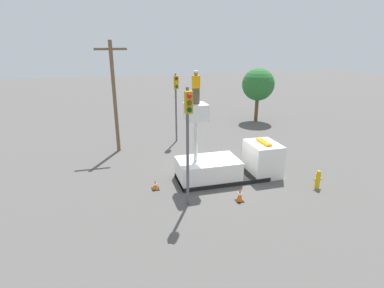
% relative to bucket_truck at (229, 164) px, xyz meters
% --- Properties ---
extents(ground_plane, '(120.00, 120.00, 0.00)m').
position_rel_bucket_truck_xyz_m(ground_plane, '(-0.44, 0.00, -0.92)').
color(ground_plane, '#565451').
extents(bucket_truck, '(6.21, 2.30, 4.67)m').
position_rel_bucket_truck_xyz_m(bucket_truck, '(0.00, 0.00, 0.00)').
color(bucket_truck, black).
rests_on(bucket_truck, ground).
extents(worker, '(0.40, 0.26, 1.75)m').
position_rel_bucket_truck_xyz_m(worker, '(-2.07, 0.00, 4.62)').
color(worker, brown).
rests_on(worker, bucket_truck).
extents(traffic_light_pole, '(0.34, 0.57, 5.93)m').
position_rel_bucket_truck_xyz_m(traffic_light_pole, '(-3.16, -2.51, 3.25)').
color(traffic_light_pole, '#515156').
rests_on(traffic_light_pole, ground).
extents(traffic_light_across, '(0.34, 0.57, 5.51)m').
position_rel_bucket_truck_xyz_m(traffic_light_across, '(-1.49, 7.67, 2.97)').
color(traffic_light_across, '#515156').
rests_on(traffic_light_across, ground).
extents(fire_hydrant, '(0.50, 0.26, 1.08)m').
position_rel_bucket_truck_xyz_m(fire_hydrant, '(4.32, -2.59, -0.39)').
color(fire_hydrant, gold).
rests_on(fire_hydrant, ground).
extents(traffic_cone_rear, '(0.42, 0.42, 0.55)m').
position_rel_bucket_truck_xyz_m(traffic_cone_rear, '(-4.51, -0.33, -0.66)').
color(traffic_cone_rear, black).
rests_on(traffic_cone_rear, ground).
extents(traffic_cone_curbside, '(0.39, 0.39, 0.78)m').
position_rel_bucket_truck_xyz_m(traffic_cone_curbside, '(-0.50, -2.80, -0.55)').
color(traffic_cone_curbside, black).
rests_on(traffic_cone_curbside, ground).
extents(tree_left_bg, '(3.22, 3.22, 5.39)m').
position_rel_bucket_truck_xyz_m(tree_left_bg, '(7.93, 12.12, 2.83)').
color(tree_left_bg, brown).
rests_on(tree_left_bg, ground).
extents(utility_pole, '(2.20, 0.26, 7.97)m').
position_rel_bucket_truck_xyz_m(utility_pole, '(-6.22, 6.71, 3.38)').
color(utility_pole, brown).
rests_on(utility_pole, ground).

